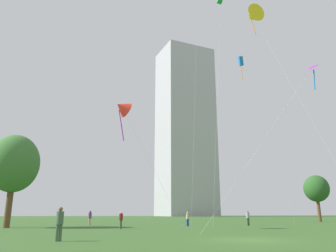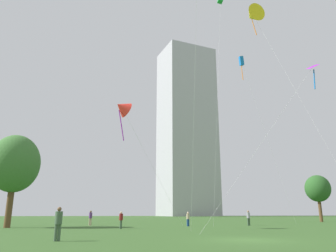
% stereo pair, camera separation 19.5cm
% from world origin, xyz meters
% --- Properties ---
extents(ground, '(280.00, 280.00, 0.00)m').
position_xyz_m(ground, '(0.00, 0.00, 0.00)').
color(ground, '#335623').
extents(person_standing_0, '(0.36, 0.36, 1.63)m').
position_xyz_m(person_standing_0, '(-6.80, 14.49, 0.94)').
color(person_standing_0, '#3F593F').
rests_on(person_standing_0, ground).
extents(person_standing_1, '(0.39, 0.39, 1.76)m').
position_xyz_m(person_standing_1, '(8.57, 19.81, 1.02)').
color(person_standing_1, '#3F593F').
rests_on(person_standing_1, ground).
extents(person_standing_2, '(0.39, 0.39, 1.75)m').
position_xyz_m(person_standing_2, '(-10.26, 23.66, 1.01)').
color(person_standing_2, tan).
rests_on(person_standing_2, ground).
extents(person_standing_4, '(0.40, 0.40, 1.82)m').
position_xyz_m(person_standing_4, '(-10.62, 1.05, 1.05)').
color(person_standing_4, '#3F593F').
rests_on(person_standing_4, ground).
extents(person_standing_5, '(0.36, 0.36, 1.60)m').
position_xyz_m(person_standing_5, '(1.01, 19.44, 0.93)').
color(person_standing_5, '#1E478C').
rests_on(person_standing_5, ground).
extents(kite_flying_0, '(8.60, 6.51, 12.95)m').
position_xyz_m(kite_flying_0, '(-7.14, 13.35, 11.90)').
color(kite_flying_0, silver).
rests_on(kite_flying_0, ground).
extents(kite_flying_1, '(7.32, 1.26, 24.81)m').
position_xyz_m(kite_flying_1, '(10.96, 24.26, 23.83)').
color(kite_flying_1, silver).
rests_on(kite_flying_1, ground).
extents(kite_flying_2, '(7.11, 10.83, 30.12)m').
position_xyz_m(kite_flying_2, '(10.97, 19.29, 28.74)').
color(kite_flying_2, silver).
rests_on(kite_flying_2, ground).
extents(kite_flying_3, '(11.84, 1.44, 14.70)m').
position_xyz_m(kite_flying_3, '(9.55, 5.86, 13.99)').
color(kite_flying_3, silver).
rests_on(kite_flying_3, ground).
extents(park_tree_0, '(4.26, 4.26, 7.85)m').
position_xyz_m(park_tree_0, '(27.42, 33.29, 5.52)').
color(park_tree_0, brown).
rests_on(park_tree_0, ground).
extents(park_tree_1, '(5.25, 5.25, 9.76)m').
position_xyz_m(park_tree_1, '(-18.30, 18.62, 6.61)').
color(park_tree_1, brown).
rests_on(park_tree_1, ground).
extents(distant_highrise_0, '(27.61, 24.26, 79.99)m').
position_xyz_m(distant_highrise_0, '(25.95, 126.45, 39.99)').
color(distant_highrise_0, '#A8A8AD').
rests_on(distant_highrise_0, ground).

